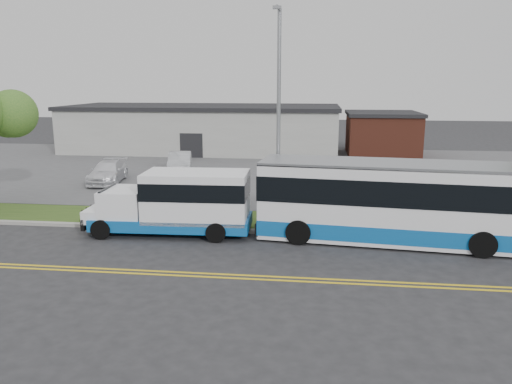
# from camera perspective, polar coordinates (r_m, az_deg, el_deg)

# --- Properties ---
(ground) EXTENTS (140.00, 140.00, 0.00)m
(ground) POSITION_cam_1_polar(r_m,az_deg,el_deg) (21.36, -6.22, -5.32)
(ground) COLOR #28282B
(ground) RESTS_ON ground
(lane_line_north) EXTENTS (70.00, 0.12, 0.01)m
(lane_line_north) POSITION_cam_1_polar(r_m,az_deg,el_deg) (17.85, -9.05, -9.03)
(lane_line_north) COLOR yellow
(lane_line_north) RESTS_ON ground
(lane_line_south) EXTENTS (70.00, 0.12, 0.01)m
(lane_line_south) POSITION_cam_1_polar(r_m,az_deg,el_deg) (17.58, -9.32, -9.38)
(lane_line_south) COLOR yellow
(lane_line_south) RESTS_ON ground
(curb) EXTENTS (80.00, 0.30, 0.15)m
(curb) POSITION_cam_1_polar(r_m,az_deg,el_deg) (22.36, -5.58, -4.29)
(curb) COLOR #9E9B93
(curb) RESTS_ON ground
(verge) EXTENTS (80.00, 3.30, 0.10)m
(verge) POSITION_cam_1_polar(r_m,az_deg,el_deg) (24.06, -4.66, -3.12)
(verge) COLOR #2B4A18
(verge) RESTS_ON ground
(parking_lot) EXTENTS (80.00, 25.00, 0.10)m
(parking_lot) POSITION_cam_1_polar(r_m,az_deg,el_deg) (37.64, -0.36, 2.60)
(parking_lot) COLOR #4C4C4F
(parking_lot) RESTS_ON ground
(commercial_building) EXTENTS (25.40, 10.40, 4.35)m
(commercial_building) POSITION_cam_1_polar(r_m,az_deg,el_deg) (48.19, -5.97, 7.26)
(commercial_building) COLOR #9E9E99
(commercial_building) RESTS_ON ground
(brick_wing) EXTENTS (6.30, 7.30, 3.90)m
(brick_wing) POSITION_cam_1_polar(r_m,az_deg,el_deg) (46.37, 14.18, 6.47)
(brick_wing) COLOR brown
(brick_wing) RESTS_ON ground
(streetlight_near) EXTENTS (0.35, 1.53, 9.50)m
(streetlight_near) POSITION_cam_1_polar(r_m,az_deg,el_deg) (22.61, 2.59, 9.25)
(streetlight_near) COLOR gray
(streetlight_near) RESTS_ON verge
(shuttle_bus) EXTENTS (7.27, 2.63, 2.75)m
(shuttle_bus) POSITION_cam_1_polar(r_m,az_deg,el_deg) (21.80, -8.60, -1.01)
(shuttle_bus) COLOR #0F5AA8
(shuttle_bus) RESTS_ON ground
(transit_bus) EXTENTS (12.17, 3.93, 3.32)m
(transit_bus) POSITION_cam_1_polar(r_m,az_deg,el_deg) (21.26, 16.67, -1.17)
(transit_bus) COLOR white
(transit_bus) RESTS_ON ground
(pedestrian) EXTENTS (0.78, 0.73, 1.78)m
(pedestrian) POSITION_cam_1_polar(r_m,az_deg,el_deg) (24.69, -10.05, -0.62)
(pedestrian) COLOR black
(pedestrian) RESTS_ON verge
(parked_car_a) EXTENTS (2.57, 4.78, 1.50)m
(parked_car_a) POSITION_cam_1_polar(r_m,az_deg,el_deg) (36.25, -8.70, 3.35)
(parked_car_a) COLOR #B2B5BA
(parked_car_a) RESTS_ON parking_lot
(parked_car_b) EXTENTS (2.56, 4.88, 1.35)m
(parked_car_b) POSITION_cam_1_polar(r_m,az_deg,el_deg) (33.82, -16.57, 2.20)
(parked_car_b) COLOR white
(parked_car_b) RESTS_ON parking_lot
(grocery_bag_left) EXTENTS (0.32, 0.32, 0.32)m
(grocery_bag_left) POSITION_cam_1_polar(r_m,az_deg,el_deg) (24.72, -10.82, -2.38)
(grocery_bag_left) COLOR white
(grocery_bag_left) RESTS_ON verge
(grocery_bag_right) EXTENTS (0.32, 0.32, 0.32)m
(grocery_bag_right) POSITION_cam_1_polar(r_m,az_deg,el_deg) (25.01, -9.16, -2.14)
(grocery_bag_right) COLOR white
(grocery_bag_right) RESTS_ON verge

